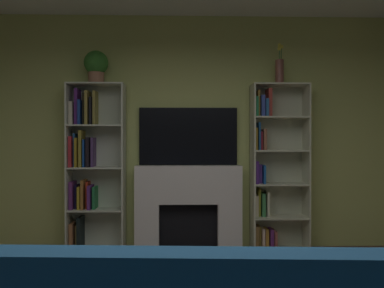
{
  "coord_description": "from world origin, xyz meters",
  "views": [
    {
      "loc": [
        -0.1,
        -2.31,
        1.31
      ],
      "look_at": [
        0.0,
        1.05,
        1.28
      ],
      "focal_mm": 37.77,
      "sensor_mm": 36.0,
      "label": 1
    }
  ],
  "objects": [
    {
      "name": "bookshelf_left",
      "position": [
        -1.17,
        2.52,
        1.02
      ],
      "size": [
        0.66,
        0.3,
        1.98
      ],
      "color": "beige",
      "rests_on": "ground_plane"
    },
    {
      "name": "wall_back_accent",
      "position": [
        0.0,
        2.66,
        1.42
      ],
      "size": [
        5.19,
        0.06,
        2.84
      ],
      "primitive_type": "cube",
      "color": "#B6BE67",
      "rests_on": "ground_plane"
    },
    {
      "name": "potted_plant",
      "position": [
        -1.09,
        2.48,
        2.2
      ],
      "size": [
        0.28,
        0.28,
        0.39
      ],
      "color": "#9F694E",
      "rests_on": "bookshelf_left"
    },
    {
      "name": "bookshelf_right",
      "position": [
        1.01,
        2.52,
        0.97
      ],
      "size": [
        0.66,
        0.32,
        1.98
      ],
      "color": "beige",
      "rests_on": "ground_plane"
    },
    {
      "name": "tv",
      "position": [
        0.0,
        2.6,
        1.36
      ],
      "size": [
        1.19,
        0.06,
        0.69
      ],
      "primitive_type": "cube",
      "color": "black",
      "rests_on": "fireplace"
    },
    {
      "name": "vase_with_flowers",
      "position": [
        1.09,
        2.48,
        2.16
      ],
      "size": [
        0.1,
        0.1,
        0.49
      ],
      "color": "brown",
      "rests_on": "bookshelf_right"
    },
    {
      "name": "fireplace",
      "position": [
        0.0,
        2.52,
        0.53
      ],
      "size": [
        1.37,
        0.51,
        1.01
      ],
      "color": "silver",
      "rests_on": "ground_plane"
    }
  ]
}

